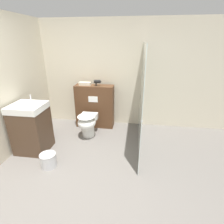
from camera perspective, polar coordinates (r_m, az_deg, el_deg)
ground_plane at (r=2.85m, az=-10.78°, el=-23.49°), size 12.00×12.00×0.00m
wall_back at (r=4.33m, az=-2.03°, el=12.04°), size 8.00×0.06×2.50m
partition_panel at (r=4.32m, az=-5.60°, el=1.89°), size 0.92×0.31×1.04m
shower_glass at (r=3.37m, az=9.52°, el=4.27°), size 0.04×1.91×1.99m
toilet at (r=3.91m, az=-8.00°, el=-3.76°), size 0.39×0.56×0.53m
sink_vanity at (r=3.68m, az=-24.83°, el=-4.73°), size 0.60×0.55×1.10m
hair_drier at (r=4.08m, az=-4.74°, el=9.84°), size 0.17×0.08×0.14m
folded_towel at (r=4.20m, az=-8.77°, el=9.13°), size 0.28×0.12×0.07m
waste_bin at (r=3.29m, az=-20.06°, el=-14.58°), size 0.27×0.27×0.24m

